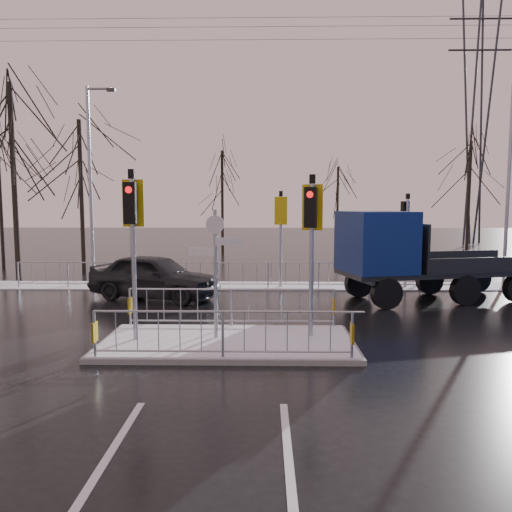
{
  "coord_description": "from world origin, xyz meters",
  "views": [
    {
      "loc": [
        0.89,
        -11.57,
        3.34
      ],
      "look_at": [
        0.61,
        3.3,
        1.8
      ],
      "focal_mm": 35.0,
      "sensor_mm": 36.0,
      "label": 1
    }
  ],
  "objects_px": {
    "traffic_island": "(227,329)",
    "street_lamp_right": "(511,178)",
    "street_lamp_left": "(92,177)",
    "car_far_lane": "(154,276)",
    "flatbed_truck": "(401,254)"
  },
  "relations": [
    {
      "from": "traffic_island",
      "to": "street_lamp_right",
      "type": "xyz_separation_m",
      "value": [
        10.58,
        8.49,
        4.0
      ]
    },
    {
      "from": "car_far_lane",
      "to": "street_lamp_right",
      "type": "bearing_deg",
      "value": -59.83
    },
    {
      "from": "car_far_lane",
      "to": "flatbed_truck",
      "type": "distance_m",
      "value": 8.64
    },
    {
      "from": "street_lamp_right",
      "to": "car_far_lane",
      "type": "bearing_deg",
      "value": -169.02
    },
    {
      "from": "traffic_island",
      "to": "street_lamp_right",
      "type": "distance_m",
      "value": 14.14
    },
    {
      "from": "traffic_island",
      "to": "street_lamp_left",
      "type": "distance_m",
      "value": 12.17
    },
    {
      "from": "traffic_island",
      "to": "street_lamp_right",
      "type": "relative_size",
      "value": 0.75
    },
    {
      "from": "car_far_lane",
      "to": "street_lamp_right",
      "type": "height_order",
      "value": "street_lamp_right"
    },
    {
      "from": "traffic_island",
      "to": "flatbed_truck",
      "type": "xyz_separation_m",
      "value": [
        5.56,
        5.51,
        1.26
      ]
    },
    {
      "from": "street_lamp_left",
      "to": "street_lamp_right",
      "type": "bearing_deg",
      "value": -3.37
    },
    {
      "from": "traffic_island",
      "to": "flatbed_truck",
      "type": "relative_size",
      "value": 0.85
    },
    {
      "from": "car_far_lane",
      "to": "street_lamp_left",
      "type": "relative_size",
      "value": 0.57
    },
    {
      "from": "traffic_island",
      "to": "car_far_lane",
      "type": "bearing_deg",
      "value": 117.41
    },
    {
      "from": "traffic_island",
      "to": "flatbed_truck",
      "type": "bearing_deg",
      "value": 44.73
    },
    {
      "from": "traffic_island",
      "to": "street_lamp_right",
      "type": "bearing_deg",
      "value": 38.73
    }
  ]
}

